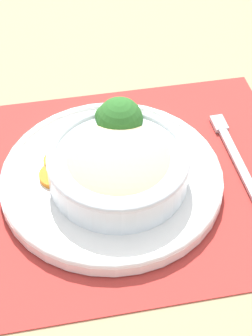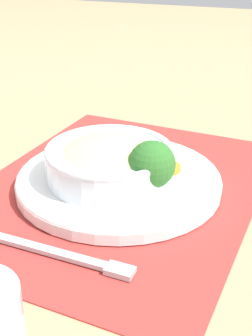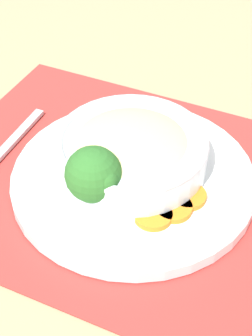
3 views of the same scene
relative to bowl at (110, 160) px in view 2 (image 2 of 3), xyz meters
The scene contains 9 objects.
ground_plane 0.05m from the bowl, 123.97° to the left, with size 4.00×4.00×0.00m, color tan.
placemat 0.05m from the bowl, 123.97° to the left, with size 0.54×0.42×0.00m.
plate 0.04m from the bowl, 123.97° to the left, with size 0.30×0.30×0.02m.
bowl is the anchor object (origin of this frame).
broccoli_floret 0.07m from the bowl, 75.63° to the left, with size 0.07×0.07×0.08m.
carrot_slice_near 0.09m from the bowl, 127.74° to the left, with size 0.04×0.04×0.01m.
carrot_slice_middle 0.09m from the bowl, 145.05° to the left, with size 0.04×0.04×0.01m.
carrot_slice_far 0.09m from the bowl, 162.63° to the left, with size 0.04×0.04×0.01m.
fork 0.18m from the bowl, 10.19° to the left, with size 0.02×0.18×0.01m.
Camera 2 is at (0.57, 0.23, 0.34)m, focal length 50.00 mm.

